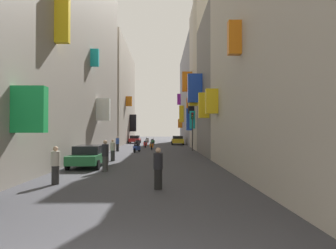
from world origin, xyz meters
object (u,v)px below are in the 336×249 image
(scooter_blue, at_px, (137,148))
(pedestrian_near_left, at_px, (117,144))
(scooter_white, at_px, (147,140))
(pedestrian_near_right, at_px, (105,156))
(scooter_red, at_px, (145,144))
(traffic_light_near_corner, at_px, (192,125))
(parked_car_green, at_px, (89,156))
(scooter_green, at_px, (153,142))
(pedestrian_mid_street, at_px, (55,165))
(pedestrian_crossing, at_px, (113,150))
(scooter_orange, at_px, (152,145))
(parked_car_yellow, at_px, (178,140))
(scooter_black, at_px, (137,143))
(parked_car_red, at_px, (135,139))
(pedestrian_far_away, at_px, (158,168))

(scooter_blue, relative_size, pedestrian_near_left, 1.06)
(scooter_white, distance_m, pedestrian_near_right, 36.93)
(scooter_red, height_order, traffic_light_near_corner, traffic_light_near_corner)
(parked_car_green, height_order, scooter_white, parked_car_green)
(scooter_green, xyz_separation_m, scooter_red, (-0.72, -8.13, 0.00))
(pedestrian_near_left, xyz_separation_m, pedestrian_mid_street, (0.35, -19.51, -0.01))
(scooter_white, relative_size, pedestrian_near_left, 1.04)
(scooter_green, distance_m, pedestrian_crossing, 25.67)
(scooter_orange, bearing_deg, parked_car_yellow, 71.19)
(scooter_black, height_order, pedestrian_near_left, pedestrian_near_left)
(scooter_orange, distance_m, pedestrian_near_right, 19.22)
(parked_car_red, xyz_separation_m, pedestrian_near_left, (0.03, -20.07, 0.11))
(scooter_white, height_order, scooter_black, same)
(parked_car_red, bearing_deg, pedestrian_mid_street, -89.44)
(scooter_black, bearing_deg, traffic_light_near_corner, -55.09)
(pedestrian_near_left, height_order, pedestrian_near_right, pedestrian_near_right)
(scooter_white, xyz_separation_m, pedestrian_near_left, (-2.10, -21.27, 0.38))
(parked_car_green, height_order, pedestrian_far_away, pedestrian_far_away)
(scooter_black, relative_size, scooter_blue, 0.98)
(traffic_light_near_corner, bearing_deg, parked_car_red, 113.26)
(scooter_red, bearing_deg, pedestrian_crossing, -94.66)
(scooter_red, xyz_separation_m, traffic_light_near_corner, (5.75, -6.99, 2.49))
(parked_car_yellow, xyz_separation_m, pedestrian_mid_street, (-7.03, -33.96, 0.07))
(parked_car_yellow, height_order, pedestrian_mid_street, pedestrian_mid_street)
(parked_car_yellow, distance_m, pedestrian_near_left, 16.24)
(scooter_orange, bearing_deg, parked_car_green, -101.14)
(scooter_black, bearing_deg, pedestrian_far_away, -83.41)
(parked_car_yellow, bearing_deg, parked_car_green, -104.21)
(parked_car_red, distance_m, pedestrian_far_away, 41.01)
(parked_car_red, bearing_deg, scooter_white, 29.39)
(parked_car_red, bearing_deg, scooter_orange, -77.50)
(pedestrian_near_right, bearing_deg, pedestrian_near_left, 96.40)
(parked_car_yellow, bearing_deg, scooter_blue, -107.93)
(parked_car_green, bearing_deg, scooter_black, 87.78)
(parked_car_green, height_order, scooter_orange, parked_car_green)
(parked_car_green, bearing_deg, parked_car_yellow, 75.79)
(scooter_orange, distance_m, scooter_blue, 5.02)
(parked_car_yellow, relative_size, parked_car_green, 0.98)
(pedestrian_near_left, height_order, pedestrian_far_away, pedestrian_near_left)
(traffic_light_near_corner, bearing_deg, parked_car_green, -119.88)
(parked_car_green, relative_size, scooter_blue, 2.27)
(scooter_white, height_order, pedestrian_near_right, pedestrian_near_right)
(scooter_black, bearing_deg, parked_car_red, 97.72)
(scooter_green, xyz_separation_m, pedestrian_near_right, (-1.58, -31.27, 0.44))
(scooter_white, bearing_deg, traffic_light_near_corner, -73.19)
(parked_car_yellow, height_order, scooter_black, parked_car_yellow)
(parked_car_yellow, bearing_deg, scooter_black, -148.88)
(pedestrian_mid_street, bearing_deg, parked_car_green, 90.60)
(scooter_green, height_order, pedestrian_crossing, pedestrian_crossing)
(parked_car_yellow, height_order, scooter_orange, parked_car_yellow)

